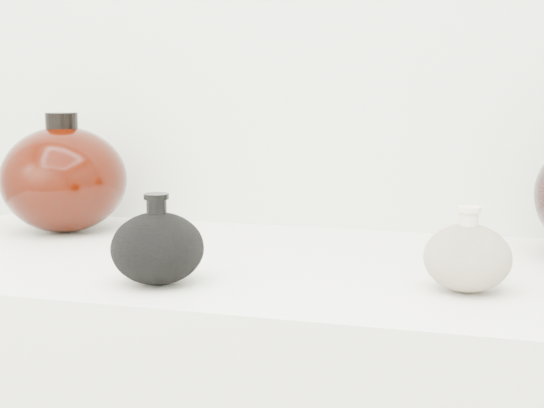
# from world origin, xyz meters

# --- Properties ---
(black_gourd_vase) EXTENTS (0.14, 0.14, 0.11)m
(black_gourd_vase) POSITION_xyz_m (-0.13, 0.80, 0.94)
(black_gourd_vase) COLOR black
(black_gourd_vase) RESTS_ON display_counter
(cream_gourd_vase) EXTENTS (0.11, 0.11, 0.10)m
(cream_gourd_vase) POSITION_xyz_m (0.22, 0.86, 0.94)
(cream_gourd_vase) COLOR beige
(cream_gourd_vase) RESTS_ON display_counter
(left_round_pot) EXTENTS (0.25, 0.25, 0.19)m
(left_round_pot) POSITION_xyz_m (-0.41, 1.06, 0.99)
(left_round_pot) COLOR black
(left_round_pot) RESTS_ON display_counter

